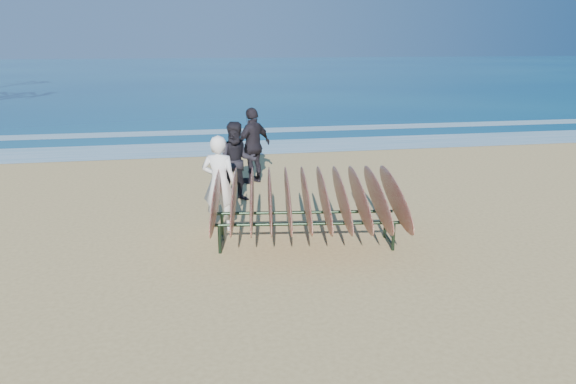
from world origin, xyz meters
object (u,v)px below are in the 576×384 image
surfboard_rack (306,198)px  person_dark_b (253,146)px  person_dark_a (237,162)px  person_white (219,183)px

surfboard_rack → person_dark_b: person_dark_b is taller
surfboard_rack → person_dark_a: (-0.89, 3.04, 0.03)m
surfboard_rack → person_white: person_white is taller
surfboard_rack → person_white: (-1.41, 1.16, 0.05)m
surfboard_rack → person_dark_b: size_ratio=1.86×
person_white → person_dark_a: person_white is taller
person_white → person_dark_b: bearing=-84.9°
surfboard_rack → person_white: 1.83m
surfboard_rack → person_dark_b: (-0.33, 4.61, 0.09)m
person_white → surfboard_rack: bearing=162.9°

